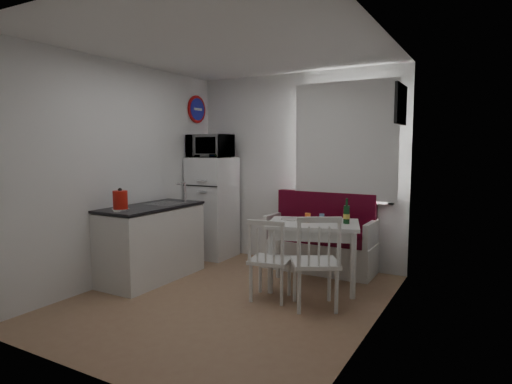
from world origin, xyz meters
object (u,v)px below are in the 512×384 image
chair_left (267,251)px  chair_right (312,252)px  microwave (210,146)px  bench (320,245)px  kitchen_counter (152,242)px  fridge (213,207)px  kettle (120,200)px  wine_bottle (347,211)px  dining_table (313,230)px

chair_left → chair_right: size_ratio=0.77×
microwave → chair_left: bearing=-37.7°
bench → microwave: (-1.63, -0.16, 1.28)m
kitchen_counter → bench: bearing=39.5°
bench → fridge: 1.68m
chair_right → kettle: (-2.03, -0.51, 0.44)m
bench → chair_right: size_ratio=2.29×
chair_right → fridge: fridge is taller
wine_bottle → chair_right: bearing=-97.4°
chair_left → kettle: size_ratio=1.89×
fridge → wine_bottle: (2.16, -0.49, 0.17)m
chair_left → wine_bottle: size_ratio=1.66×
bench → microwave: bearing=-174.3°
kitchen_counter → microwave: 1.66m
dining_table → chair_right: chair_right is taller
kitchen_counter → fridge: 1.27m
kitchen_counter → dining_table: kitchen_counter is taller
bench → microwave: 2.08m
microwave → bench: bearing=5.7°
chair_right → microwave: microwave is taller
bench → kettle: bearing=-130.3°
dining_table → wine_bottle: size_ratio=4.14×
kettle → wine_bottle: (2.13, 1.28, -0.13)m
microwave → dining_table: bearing=-16.7°
dining_table → fridge: bearing=144.0°
dining_table → chair_right: 0.72m
chair_right → fridge: size_ratio=0.42×
kitchen_counter → chair_right: 2.08m
kitchen_counter → chair_left: (1.58, -0.01, 0.08)m
dining_table → wine_bottle: 0.43m
microwave → kitchen_counter: bearing=-90.9°
chair_left → chair_right: bearing=-11.7°
kettle → wine_bottle: 2.48m
chair_right → wine_bottle: bearing=51.3°
fridge → bench: bearing=4.0°
dining_table → chair_left: size_ratio=2.49×
chair_left → chair_right: 0.50m
chair_left → kettle: 1.68m
fridge → microwave: microwave is taller
bench → wine_bottle: 0.98m
kitchen_counter → dining_table: size_ratio=1.13×
dining_table → fridge: 1.90m
bench → dining_table: bearing=-75.8°
bench → dining_table: size_ratio=1.20×
chair_left → microwave: bearing=131.6°
chair_left → microwave: (-1.56, 1.20, 1.08)m
chair_right → fridge: 2.42m
dining_table → chair_left: 0.72m
bench → dining_table: 0.80m
kitchen_counter → kettle: bearing=-84.6°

